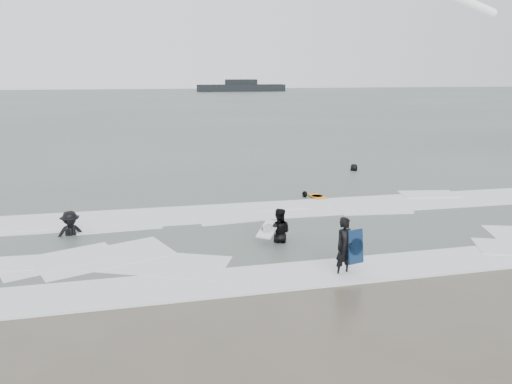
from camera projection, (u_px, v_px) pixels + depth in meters
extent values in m
plane|color=brown|center=(292.00, 268.00, 14.47)|extent=(320.00, 320.00, 0.00)
plane|color=#47544C|center=(169.00, 103.00, 90.47)|extent=(320.00, 320.00, 0.00)
imported|color=black|center=(344.00, 275.00, 13.98)|extent=(0.72, 0.59, 1.70)
imported|color=black|center=(279.00, 243.00, 16.64)|extent=(1.01, 0.89, 1.73)
imported|color=black|center=(71.00, 237.00, 17.20)|extent=(1.30, 1.00, 1.78)
imported|color=black|center=(305.00, 198.00, 22.51)|extent=(0.83, 0.90, 1.48)
imported|color=black|center=(354.00, 172.00, 28.54)|extent=(0.91, 0.91, 1.59)
cube|color=white|center=(298.00, 275.00, 13.89)|extent=(30.03, 2.32, 0.07)
cube|color=white|center=(251.00, 212.00, 20.16)|extent=(30.00, 2.60, 0.09)
cube|color=black|center=(241.00, 88.00, 144.50)|extent=(25.38, 4.53, 1.99)
cube|color=black|center=(241.00, 82.00, 144.10)|extent=(9.06, 2.72, 1.45)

